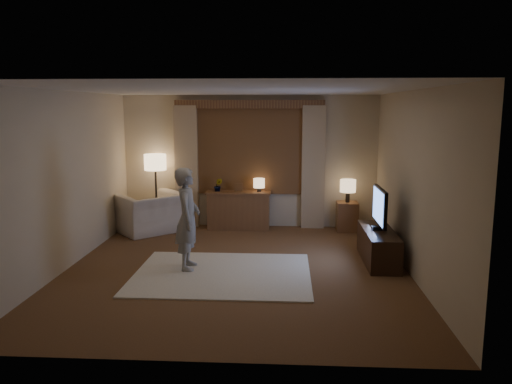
# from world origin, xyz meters

# --- Properties ---
(room) EXTENTS (5.04, 5.54, 2.64)m
(room) POSITION_xyz_m (0.00, 0.50, 1.33)
(room) COLOR brown
(room) RESTS_ON ground
(rug) EXTENTS (2.50, 2.00, 0.02)m
(rug) POSITION_xyz_m (-0.18, -0.26, 0.01)
(rug) COLOR white
(rug) RESTS_ON floor
(sideboard) EXTENTS (1.20, 0.40, 0.70)m
(sideboard) POSITION_xyz_m (-0.20, 2.50, 0.35)
(sideboard) COLOR brown
(sideboard) RESTS_ON floor
(picture_frame) EXTENTS (0.16, 0.02, 0.20)m
(picture_frame) POSITION_xyz_m (-0.20, 2.50, 0.80)
(picture_frame) COLOR brown
(picture_frame) RESTS_ON sideboard
(plant) EXTENTS (0.17, 0.13, 0.30)m
(plant) POSITION_xyz_m (-0.60, 2.50, 0.85)
(plant) COLOR #999999
(plant) RESTS_ON sideboard
(table_lamp_sideboard) EXTENTS (0.22, 0.22, 0.30)m
(table_lamp_sideboard) POSITION_xyz_m (0.20, 2.50, 0.90)
(table_lamp_sideboard) COLOR black
(table_lamp_sideboard) RESTS_ON sideboard
(floor_lamp) EXTENTS (0.43, 0.43, 1.46)m
(floor_lamp) POSITION_xyz_m (-1.83, 2.50, 1.23)
(floor_lamp) COLOR black
(floor_lamp) RESTS_ON floor
(armchair) EXTENTS (1.53, 1.52, 0.75)m
(armchair) POSITION_xyz_m (-1.86, 2.11, 0.37)
(armchair) COLOR beige
(armchair) RESTS_ON floor
(side_table) EXTENTS (0.40, 0.40, 0.56)m
(side_table) POSITION_xyz_m (1.91, 2.45, 0.28)
(side_table) COLOR brown
(side_table) RESTS_ON floor
(table_lamp_side) EXTENTS (0.30, 0.30, 0.44)m
(table_lamp_side) POSITION_xyz_m (1.91, 2.45, 0.87)
(table_lamp_side) COLOR black
(table_lamp_side) RESTS_ON side_table
(tv_stand) EXTENTS (0.45, 1.40, 0.50)m
(tv_stand) POSITION_xyz_m (2.15, 0.48, 0.25)
(tv_stand) COLOR black
(tv_stand) RESTS_ON floor
(tv) EXTENTS (0.22, 0.91, 0.65)m
(tv) POSITION_xyz_m (2.15, 0.48, 0.86)
(tv) COLOR black
(tv) RESTS_ON tv_stand
(person) EXTENTS (0.39, 0.56, 1.49)m
(person) POSITION_xyz_m (-0.71, -0.06, 0.77)
(person) COLOR gray
(person) RESTS_ON rug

